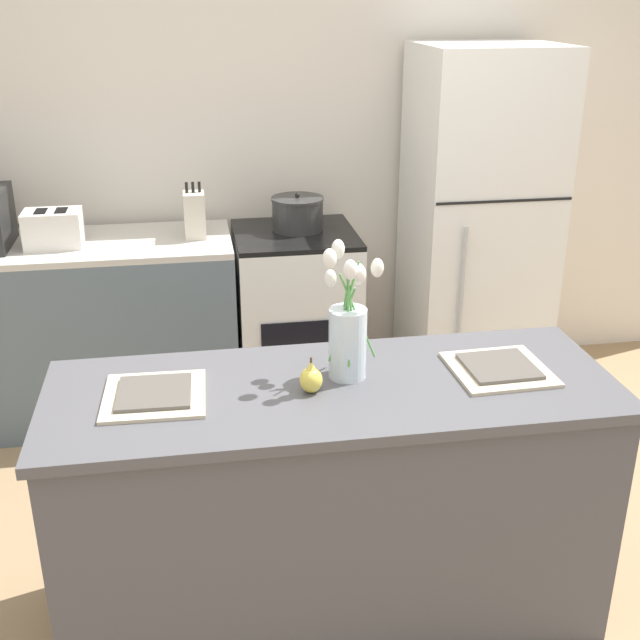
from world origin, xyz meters
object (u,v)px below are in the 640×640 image
at_px(pear_figurine, 311,378).
at_px(refrigerator, 478,227).
at_px(flower_vase, 348,329).
at_px(toaster, 53,229).
at_px(cooking_pot, 298,214).
at_px(knife_block, 195,215).
at_px(plate_setting_right, 499,368).
at_px(plate_setting_left, 154,395).
at_px(stove_range, 296,317).

bearing_deg(pear_figurine, refrigerator, 55.39).
height_order(flower_vase, pear_figurine, flower_vase).
relative_size(refrigerator, toaster, 6.40).
bearing_deg(pear_figurine, cooking_pot, 83.35).
height_order(pear_figurine, toaster, toaster).
distance_m(cooking_pot, knife_block, 0.51).
distance_m(refrigerator, flower_vase, 1.84).
relative_size(plate_setting_right, knife_block, 1.17).
distance_m(plate_setting_left, knife_block, 1.60).
bearing_deg(stove_range, cooking_pot, 65.70).
bearing_deg(plate_setting_right, refrigerator, 72.57).
xyz_separation_m(refrigerator, flower_vase, (-0.99, -1.54, 0.15)).
bearing_deg(cooking_pot, flower_vase, -92.31).
height_order(plate_setting_right, knife_block, knife_block).
relative_size(flower_vase, toaster, 1.56).
xyz_separation_m(plate_setting_right, knife_block, (-0.94, 1.59, 0.13)).
height_order(plate_setting_right, cooking_pot, cooking_pot).
xyz_separation_m(flower_vase, plate_setting_right, (0.49, -0.05, -0.15)).
xyz_separation_m(stove_range, flower_vase, (-0.04, -1.54, 0.59)).
xyz_separation_m(refrigerator, cooking_pot, (-0.93, 0.04, 0.10)).
relative_size(stove_range, flower_vase, 2.09).
bearing_deg(cooking_pot, refrigerator, -2.76).
bearing_deg(refrigerator, plate_setting_left, -135.22).
height_order(stove_range, cooking_pot, cooking_pot).
xyz_separation_m(flower_vase, plate_setting_left, (-0.61, -0.05, -0.15)).
height_order(flower_vase, toaster, flower_vase).
height_order(refrigerator, knife_block, refrigerator).
relative_size(flower_vase, plate_setting_left, 1.38).
bearing_deg(plate_setting_left, cooking_pot, 67.65).
bearing_deg(refrigerator, flower_vase, -122.80).
bearing_deg(knife_block, plate_setting_left, -95.91).
bearing_deg(plate_setting_right, stove_range, 105.86).
bearing_deg(knife_block, toaster, -175.95).
bearing_deg(toaster, flower_vase, -53.73).
relative_size(refrigerator, plate_setting_right, 5.66).
bearing_deg(flower_vase, plate_setting_right, -5.51).
height_order(toaster, cooking_pot, cooking_pot).
relative_size(stove_range, knife_block, 3.38).
xyz_separation_m(plate_setting_left, toaster, (-0.49, 1.54, 0.11)).
distance_m(refrigerator, plate_setting_right, 1.67).
relative_size(flower_vase, pear_figurine, 3.75).
xyz_separation_m(plate_setting_left, plate_setting_right, (1.10, 0.00, 0.00)).
xyz_separation_m(pear_figurine, toaster, (-0.97, 1.58, 0.07)).
height_order(flower_vase, cooking_pot, flower_vase).
height_order(flower_vase, plate_setting_left, flower_vase).
bearing_deg(flower_vase, toaster, 126.27).
xyz_separation_m(flower_vase, cooking_pot, (0.06, 1.59, -0.05)).
distance_m(stove_range, flower_vase, 1.65).
distance_m(refrigerator, toaster, 2.09).
distance_m(stove_range, cooking_pot, 0.54).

